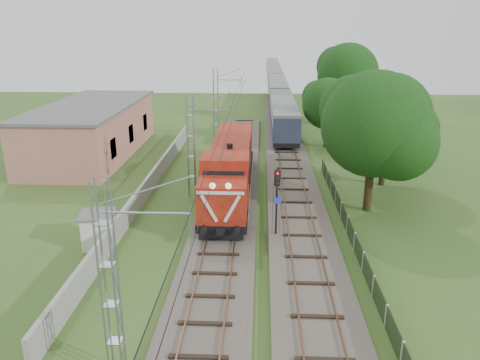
{
  "coord_description": "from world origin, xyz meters",
  "views": [
    {
      "loc": [
        2.35,
        -22.45,
        12.84
      ],
      "look_at": [
        0.87,
        9.46,
        2.2
      ],
      "focal_mm": 35.0,
      "sensor_mm": 36.0,
      "label": 1
    }
  ],
  "objects_px": {
    "coach_rake": "(276,82)",
    "relay_hut": "(99,229)",
    "locomotive": "(230,168)",
    "signal_post": "(277,191)"
  },
  "relations": [
    {
      "from": "coach_rake",
      "to": "relay_hut",
      "type": "xyz_separation_m",
      "value": [
        -12.4,
        -65.47,
        -1.37
      ]
    },
    {
      "from": "locomotive",
      "to": "coach_rake",
      "type": "height_order",
      "value": "locomotive"
    },
    {
      "from": "locomotive",
      "to": "relay_hut",
      "type": "distance_m",
      "value": 11.79
    },
    {
      "from": "coach_rake",
      "to": "locomotive",
      "type": "bearing_deg",
      "value": -95.07
    },
    {
      "from": "locomotive",
      "to": "signal_post",
      "type": "xyz_separation_m",
      "value": [
        3.37,
        -7.57,
        0.82
      ]
    },
    {
      "from": "relay_hut",
      "to": "locomotive",
      "type": "bearing_deg",
      "value": 50.87
    },
    {
      "from": "locomotive",
      "to": "relay_hut",
      "type": "xyz_separation_m",
      "value": [
        -7.4,
        -9.09,
        -1.25
      ]
    },
    {
      "from": "coach_rake",
      "to": "relay_hut",
      "type": "distance_m",
      "value": 66.65
    },
    {
      "from": "signal_post",
      "to": "relay_hut",
      "type": "xyz_separation_m",
      "value": [
        -10.77,
        -1.52,
        -2.07
      ]
    },
    {
      "from": "locomotive",
      "to": "signal_post",
      "type": "distance_m",
      "value": 8.33
    }
  ]
}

